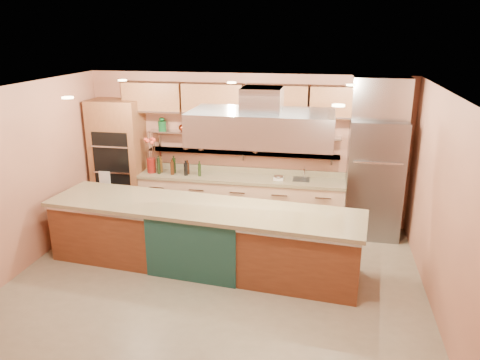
% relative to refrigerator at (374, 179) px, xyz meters
% --- Properties ---
extents(floor, '(6.00, 5.00, 0.02)m').
position_rel_refrigerator_xyz_m(floor, '(-2.35, -2.14, -1.06)').
color(floor, gray).
rests_on(floor, ground).
extents(ceiling, '(6.00, 5.00, 0.02)m').
position_rel_refrigerator_xyz_m(ceiling, '(-2.35, -2.14, 1.75)').
color(ceiling, black).
rests_on(ceiling, wall_back).
extents(wall_back, '(6.00, 0.04, 2.80)m').
position_rel_refrigerator_xyz_m(wall_back, '(-2.35, 0.36, 0.35)').
color(wall_back, '#B07053').
rests_on(wall_back, floor).
extents(wall_front, '(6.00, 0.04, 2.80)m').
position_rel_refrigerator_xyz_m(wall_front, '(-2.35, -4.64, 0.35)').
color(wall_front, '#B07053').
rests_on(wall_front, floor).
extents(wall_left, '(0.04, 5.00, 2.80)m').
position_rel_refrigerator_xyz_m(wall_left, '(-5.35, -2.14, 0.35)').
color(wall_left, '#B07053').
rests_on(wall_left, floor).
extents(wall_right, '(0.04, 5.00, 2.80)m').
position_rel_refrigerator_xyz_m(wall_right, '(0.65, -2.14, 0.35)').
color(wall_right, '#B07053').
rests_on(wall_right, floor).
extents(oven_stack, '(0.95, 0.64, 2.30)m').
position_rel_refrigerator_xyz_m(oven_stack, '(-4.80, 0.04, 0.10)').
color(oven_stack, brown).
rests_on(oven_stack, floor).
extents(refrigerator, '(0.95, 0.72, 2.10)m').
position_rel_refrigerator_xyz_m(refrigerator, '(0.00, 0.00, 0.00)').
color(refrigerator, slate).
rests_on(refrigerator, floor).
extents(back_counter, '(3.84, 0.64, 0.93)m').
position_rel_refrigerator_xyz_m(back_counter, '(-2.40, 0.06, -0.58)').
color(back_counter, tan).
rests_on(back_counter, floor).
extents(wall_shelf_lower, '(3.60, 0.26, 0.03)m').
position_rel_refrigerator_xyz_m(wall_shelf_lower, '(-2.40, 0.23, 0.30)').
color(wall_shelf_lower, silver).
rests_on(wall_shelf_lower, wall_back).
extents(wall_shelf_upper, '(3.60, 0.26, 0.03)m').
position_rel_refrigerator_xyz_m(wall_shelf_upper, '(-2.40, 0.23, 0.65)').
color(wall_shelf_upper, silver).
rests_on(wall_shelf_upper, wall_back).
extents(upper_cabinets, '(4.60, 0.36, 0.55)m').
position_rel_refrigerator_xyz_m(upper_cabinets, '(-2.35, 0.18, 1.30)').
color(upper_cabinets, brown).
rests_on(upper_cabinets, wall_back).
extents(range_hood, '(2.00, 1.00, 0.45)m').
position_rel_refrigerator_xyz_m(range_hood, '(-1.76, -1.72, 1.20)').
color(range_hood, silver).
rests_on(range_hood, ceiling).
extents(ceiling_downlights, '(4.00, 2.80, 0.02)m').
position_rel_refrigerator_xyz_m(ceiling_downlights, '(-2.35, -1.94, 1.72)').
color(ceiling_downlights, '#FFE5A5').
rests_on(ceiling_downlights, ceiling).
extents(island, '(4.86, 1.50, 1.00)m').
position_rel_refrigerator_xyz_m(island, '(-2.66, -1.72, -0.55)').
color(island, brown).
rests_on(island, floor).
extents(flower_vase, '(0.18, 0.18, 0.29)m').
position_rel_refrigerator_xyz_m(flower_vase, '(-4.13, 0.01, 0.02)').
color(flower_vase, maroon).
rests_on(flower_vase, back_counter).
extents(oil_bottle_cluster, '(0.94, 0.36, 0.30)m').
position_rel_refrigerator_xyz_m(oil_bottle_cluster, '(-3.56, 0.01, 0.03)').
color(oil_bottle_cluster, black).
rests_on(oil_bottle_cluster, back_counter).
extents(kitchen_scale, '(0.20, 0.17, 0.10)m').
position_rel_refrigerator_xyz_m(kitchen_scale, '(-1.68, 0.01, -0.07)').
color(kitchen_scale, silver).
rests_on(kitchen_scale, back_counter).
extents(bar_faucet, '(0.04, 0.04, 0.24)m').
position_rel_refrigerator_xyz_m(bar_faucet, '(-1.23, 0.11, -0.00)').
color(bar_faucet, white).
rests_on(bar_faucet, back_counter).
extents(copper_kettle, '(0.20, 0.20, 0.14)m').
position_rel_refrigerator_xyz_m(copper_kettle, '(-3.54, 0.23, 0.73)').
color(copper_kettle, '#B54829').
rests_on(copper_kettle, wall_shelf_upper).
extents(green_canister, '(0.15, 0.15, 0.17)m').
position_rel_refrigerator_xyz_m(green_canister, '(-2.71, 0.23, 0.75)').
color(green_canister, '#0F461E').
rests_on(green_canister, wall_shelf_upper).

